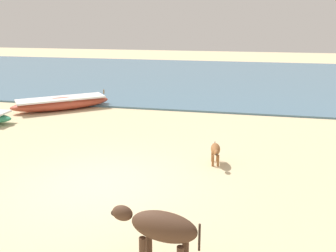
{
  "coord_description": "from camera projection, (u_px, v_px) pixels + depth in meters",
  "views": [
    {
      "loc": [
        3.33,
        -7.58,
        3.79
      ],
      "look_at": [
        0.95,
        3.23,
        0.6
      ],
      "focal_mm": 39.28,
      "sensor_mm": 36.0,
      "label": 1
    }
  ],
  "objects": [
    {
      "name": "sea_water",
      "position": [
        199.0,
        77.0,
        25.35
      ],
      "size": [
        60.0,
        20.0,
        0.08
      ],
      "primitive_type": "cube",
      "color": "slate",
      "rests_on": "ground"
    },
    {
      "name": "cow_adult_dark",
      "position": [
        161.0,
        228.0,
        5.67
      ],
      "size": [
        1.5,
        0.61,
        0.98
      ],
      "rotation": [
        0.0,
        0.0,
        2.97
      ],
      "color": "#4C3323",
      "rests_on": "ground"
    },
    {
      "name": "calf_near_brown",
      "position": [
        216.0,
        150.0,
        9.94
      ],
      "size": [
        0.34,
        0.87,
        0.57
      ],
      "rotation": [
        0.0,
        0.0,
        4.86
      ],
      "color": "brown",
      "rests_on": "ground"
    },
    {
      "name": "fishing_boat_1",
      "position": [
        61.0,
        103.0,
        16.12
      ],
      "size": [
        3.96,
        3.52,
        0.74
      ],
      "rotation": [
        0.0,
        0.0,
        0.69
      ],
      "color": "#B74733",
      "rests_on": "ground"
    },
    {
      "name": "ground",
      "position": [
        101.0,
        184.0,
        8.85
      ],
      "size": [
        80.0,
        80.0,
        0.0
      ],
      "primitive_type": "plane",
      "color": "beige"
    }
  ]
}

